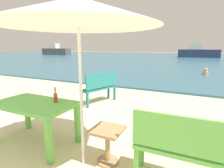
% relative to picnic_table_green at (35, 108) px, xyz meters
% --- Properties ---
extents(ground_plane, '(120.00, 120.00, 0.00)m').
position_rel_picnic_table_green_xyz_m(ground_plane, '(0.41, -0.32, -0.65)').
color(ground_plane, beige).
extents(sea_water, '(120.00, 50.00, 0.08)m').
position_rel_picnic_table_green_xyz_m(sea_water, '(0.41, 29.68, -0.61)').
color(sea_water, '#2D6075').
rests_on(sea_water, ground_plane).
extents(picnic_table_green, '(1.40, 0.80, 0.76)m').
position_rel_picnic_table_green_xyz_m(picnic_table_green, '(0.00, 0.00, 0.00)').
color(picnic_table_green, '#60B24C').
rests_on(picnic_table_green, ground_plane).
extents(beer_bottle_amber, '(0.07, 0.07, 0.26)m').
position_rel_picnic_table_green_xyz_m(beer_bottle_amber, '(0.33, 0.17, 0.20)').
color(beer_bottle_amber, brown).
rests_on(beer_bottle_amber, picnic_table_green).
extents(patio_umbrella, '(2.10, 2.10, 2.30)m').
position_rel_picnic_table_green_xyz_m(patio_umbrella, '(1.07, -0.11, 1.47)').
color(patio_umbrella, silver).
rests_on(patio_umbrella, ground_plane).
extents(side_table_wood, '(0.44, 0.44, 0.54)m').
position_rel_picnic_table_green_xyz_m(side_table_wood, '(1.39, 0.06, -0.30)').
color(side_table_wood, '#9E7A51').
rests_on(side_table_wood, ground_plane).
extents(bench_teal_center, '(0.74, 1.25, 0.95)m').
position_rel_picnic_table_green_xyz_m(bench_teal_center, '(-0.12, 2.53, -0.11)').
color(bench_teal_center, '#237275').
rests_on(bench_teal_center, ground_plane).
extents(bench_green_left, '(1.21, 0.39, 0.95)m').
position_rel_picnic_table_green_xyz_m(bench_green_left, '(2.42, 0.02, -0.11)').
color(bench_green_left, '#60B24C').
rests_on(bench_green_left, ground_plane).
extents(swimmer_person, '(0.34, 0.34, 0.41)m').
position_rel_picnic_table_green_xyz_m(swimmer_person, '(2.97, 9.88, -0.41)').
color(swimmer_person, tan).
rests_on(swimmer_person, sea_water).
extents(boat_sailboat, '(6.67, 1.82, 2.42)m').
position_rel_picnic_table_green_xyz_m(boat_sailboat, '(-25.87, 28.46, 0.30)').
color(boat_sailboat, '#4C4C4C').
rests_on(boat_sailboat, sea_water).
extents(boat_tanker, '(6.14, 1.67, 2.23)m').
position_rel_picnic_table_green_xyz_m(boat_tanker, '(2.47, 30.20, 0.23)').
color(boat_tanker, navy).
rests_on(boat_tanker, sea_water).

